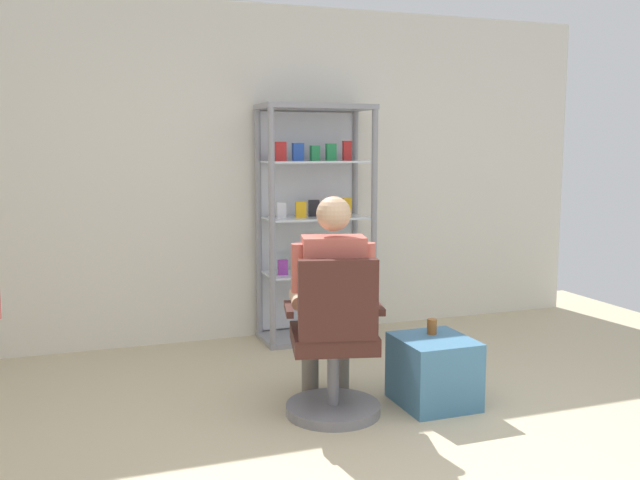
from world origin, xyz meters
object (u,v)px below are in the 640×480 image
Objects in this scene: seated_shopkeeper at (331,292)px; storage_crate at (434,371)px; display_cabinet_main at (313,221)px; tea_glass at (432,327)px; office_chair at (334,352)px.

seated_shopkeeper is 2.73× the size of storage_crate.
display_cabinet_main is 20.15× the size of tea_glass.
display_cabinet_main is 1.71m from tea_glass.
storage_crate is (0.65, -0.00, -0.19)m from office_chair.
tea_glass is at bearing 70.82° from storage_crate.
tea_glass is (0.22, -1.62, -0.50)m from display_cabinet_main.
tea_glass reaches higher than storage_crate.
tea_glass is at bearing -82.42° from display_cabinet_main.
storage_crate is at bearing -83.83° from display_cabinet_main.
storage_crate is at bearing -109.18° from tea_glass.
seated_shopkeeper is at bearing 76.22° from office_chair.
tea_glass is (0.68, 0.08, 0.07)m from office_chair.
office_chair is 0.68m from storage_crate.
tea_glass is at bearing 7.04° from office_chair.
office_chair is (-0.46, -1.70, -0.57)m from display_cabinet_main.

